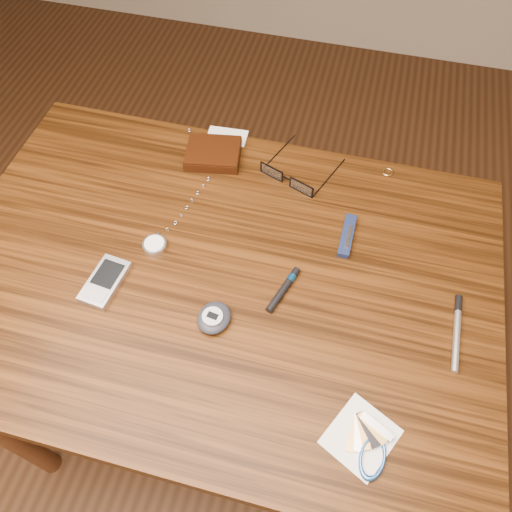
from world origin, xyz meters
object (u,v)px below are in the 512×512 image
(silver_pen, at_px, (457,327))
(pocket_watch, at_px, (158,240))
(wallet_and_card, at_px, (213,153))
(desk, at_px, (221,299))
(pedometer, at_px, (214,318))
(eyeglasses, at_px, (288,178))
(pda_phone, at_px, (105,282))
(pocket_knife, at_px, (347,236))
(notepad_keys, at_px, (367,445))

(silver_pen, bearing_deg, pocket_watch, 175.51)
(pocket_watch, bearing_deg, wallet_and_card, 81.31)
(desk, xyz_separation_m, pedometer, (0.02, -0.10, 0.11))
(eyeglasses, relative_size, pda_phone, 1.60)
(wallet_and_card, distance_m, silver_pen, 0.58)
(pedometer, relative_size, silver_pen, 0.50)
(wallet_and_card, relative_size, eyeglasses, 0.91)
(eyeglasses, bearing_deg, pocket_knife, -38.70)
(pda_phone, bearing_deg, pocket_watch, 62.39)
(pedometer, bearing_deg, notepad_keys, -26.72)
(pocket_knife, bearing_deg, pocket_watch, -164.10)
(eyeglasses, xyz_separation_m, pda_phone, (-0.26, -0.32, -0.01))
(pocket_watch, bearing_deg, silver_pen, -4.49)
(wallet_and_card, height_order, pocket_knife, wallet_and_card)
(pedometer, bearing_deg, eyeglasses, 81.06)
(pocket_watch, height_order, notepad_keys, same)
(pocket_knife, bearing_deg, silver_pen, -34.21)
(eyeglasses, distance_m, pocket_watch, 0.29)
(eyeglasses, xyz_separation_m, pocket_knife, (0.14, -0.11, -0.01))
(desk, relative_size, pedometer, 14.14)
(pda_phone, distance_m, pocket_knife, 0.45)
(pocket_watch, distance_m, pda_phone, 0.12)
(pocket_watch, relative_size, pedometer, 4.79)
(pocket_watch, relative_size, pda_phone, 3.24)
(wallet_and_card, xyz_separation_m, notepad_keys, (0.39, -0.51, -0.01))
(pocket_watch, height_order, silver_pen, same)
(pda_phone, relative_size, pedometer, 1.48)
(pocket_watch, relative_size, silver_pen, 2.39)
(eyeglasses, bearing_deg, wallet_and_card, 170.09)
(wallet_and_card, relative_size, pocket_knife, 1.57)
(wallet_and_card, relative_size, pocket_watch, 0.45)
(wallet_and_card, height_order, pocket_watch, wallet_and_card)
(desk, distance_m, pocket_watch, 0.17)
(pedometer, distance_m, silver_pen, 0.41)
(desk, relative_size, eyeglasses, 5.98)
(pocket_knife, bearing_deg, notepad_keys, -76.86)
(pocket_watch, distance_m, pocket_knife, 0.35)
(silver_pen, bearing_deg, pocket_knife, 145.79)
(pda_phone, height_order, pocket_knife, pda_phone)
(silver_pen, bearing_deg, eyeglasses, 143.93)
(wallet_and_card, distance_m, pedometer, 0.38)
(desk, xyz_separation_m, pda_phone, (-0.18, -0.07, 0.11))
(desk, height_order, silver_pen, silver_pen)
(eyeglasses, bearing_deg, desk, -107.64)
(desk, distance_m, pedometer, 0.15)
(desk, height_order, pocket_watch, pocket_watch)
(pda_phone, bearing_deg, pedometer, -5.96)
(wallet_and_card, xyz_separation_m, silver_pen, (0.51, -0.28, -0.01))
(wallet_and_card, bearing_deg, pocket_knife, -24.54)
(pocket_knife, distance_m, silver_pen, 0.25)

